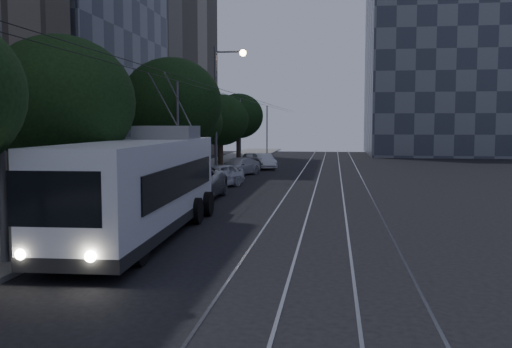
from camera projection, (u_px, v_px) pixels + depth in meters
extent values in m
plane|color=black|center=(251.00, 235.00, 19.37)|extent=(120.00, 120.00, 0.00)
cube|color=gray|center=(186.00, 177.00, 40.11)|extent=(5.00, 90.00, 0.15)
cube|color=gray|center=(297.00, 179.00, 39.07)|extent=(0.08, 90.00, 0.02)
cube|color=gray|center=(318.00, 179.00, 38.88)|extent=(0.08, 90.00, 0.02)
cube|color=gray|center=(341.00, 180.00, 38.66)|extent=(0.08, 90.00, 0.02)
cube|color=gray|center=(363.00, 180.00, 38.47)|extent=(0.08, 90.00, 0.02)
cylinder|color=black|center=(237.00, 97.00, 39.14)|extent=(0.02, 90.00, 0.02)
cylinder|color=black|center=(247.00, 97.00, 39.04)|extent=(0.02, 90.00, 0.02)
cylinder|color=#5D5D60|center=(178.00, 139.00, 29.69)|extent=(0.14, 0.14, 6.00)
cylinder|color=#5D5D60|center=(240.00, 133.00, 49.43)|extent=(0.14, 0.14, 6.00)
cylinder|color=#5D5D60|center=(267.00, 131.00, 69.17)|extent=(0.14, 0.14, 6.00)
cube|color=#3A3E4A|center=(42.00, 0.00, 42.51)|extent=(14.00, 18.00, 26.00)
cube|color=gray|center=(134.00, 2.00, 61.90)|extent=(14.00, 22.00, 34.00)
cube|color=#3A3E4A|center=(459.00, 57.00, 70.18)|extent=(22.00, 18.00, 24.00)
cube|color=white|center=(142.00, 184.00, 18.99)|extent=(3.00, 12.11, 2.85)
cube|color=black|center=(142.00, 222.00, 19.10)|extent=(3.04, 12.15, 0.35)
cube|color=black|center=(147.00, 179.00, 19.47)|extent=(2.97, 9.61, 1.05)
cube|color=black|center=(55.00, 199.00, 13.06)|extent=(2.26, 0.16, 1.30)
cube|color=black|center=(187.00, 165.00, 24.87)|extent=(2.06, 0.16, 1.00)
cube|color=#24DC2B|center=(53.00, 160.00, 12.98)|extent=(1.60, 0.12, 0.32)
cube|color=gray|center=(167.00, 132.00, 21.81)|extent=(2.24, 2.28, 0.50)
sphere|color=white|center=(21.00, 254.00, 13.24)|extent=(0.26, 0.26, 0.26)
sphere|color=white|center=(90.00, 257.00, 13.01)|extent=(0.26, 0.26, 0.26)
cylinder|color=#5D5D60|center=(167.00, 107.00, 22.80)|extent=(0.06, 4.53, 2.35)
cylinder|color=#5D5D60|center=(182.00, 107.00, 22.72)|extent=(0.06, 4.53, 2.35)
cylinder|color=black|center=(52.00, 245.00, 15.47)|extent=(0.30, 1.00, 1.00)
cylinder|color=black|center=(139.00, 247.00, 15.14)|extent=(0.30, 1.00, 1.00)
cylinder|color=black|center=(134.00, 209.00, 21.88)|extent=(0.30, 1.00, 1.00)
cylinder|color=black|center=(197.00, 211.00, 21.54)|extent=(0.30, 1.00, 1.00)
cylinder|color=black|center=(150.00, 203.00, 23.77)|extent=(0.30, 1.00, 1.00)
cylinder|color=black|center=(208.00, 204.00, 23.44)|extent=(0.30, 1.00, 1.00)
imported|color=#A3A6AB|center=(189.00, 183.00, 28.06)|extent=(2.96, 6.34, 1.75)
imported|color=silver|center=(216.00, 176.00, 33.85)|extent=(3.26, 4.54, 1.44)
imported|color=silver|center=(238.00, 167.00, 42.16)|extent=(3.37, 4.75, 1.28)
imported|color=silver|center=(264.00, 161.00, 48.11)|extent=(2.72, 4.17, 1.30)
imported|color=silver|center=(251.00, 160.00, 49.40)|extent=(2.62, 4.22, 1.34)
cylinder|color=black|center=(63.00, 193.00, 20.55)|extent=(0.44, 0.44, 2.57)
ellipsoid|color=black|center=(61.00, 102.00, 20.27)|extent=(5.28, 5.28, 4.75)
cylinder|color=black|center=(172.00, 165.00, 32.99)|extent=(0.44, 0.44, 2.79)
ellipsoid|color=black|center=(172.00, 103.00, 32.68)|extent=(5.79, 5.79, 5.22)
cylinder|color=black|center=(193.00, 162.00, 39.75)|extent=(0.44, 0.44, 2.27)
ellipsoid|color=black|center=(192.00, 123.00, 39.51)|extent=(4.27, 4.27, 3.84)
cylinder|color=black|center=(221.00, 156.00, 47.04)|extent=(0.44, 0.44, 2.36)
ellipsoid|color=black|center=(220.00, 120.00, 46.78)|extent=(4.68, 4.68, 4.21)
cylinder|color=black|center=(239.00, 149.00, 55.87)|extent=(0.44, 0.44, 2.75)
ellipsoid|color=black|center=(238.00, 116.00, 55.59)|extent=(4.86, 4.86, 4.38)
cylinder|color=#5D5D60|center=(216.00, 114.00, 38.60)|extent=(0.20, 0.20, 8.96)
cylinder|color=#5D5D60|center=(230.00, 52.00, 38.11)|extent=(1.97, 0.12, 0.12)
sphere|color=#F1BA84|center=(243.00, 53.00, 38.00)|extent=(0.44, 0.44, 0.44)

